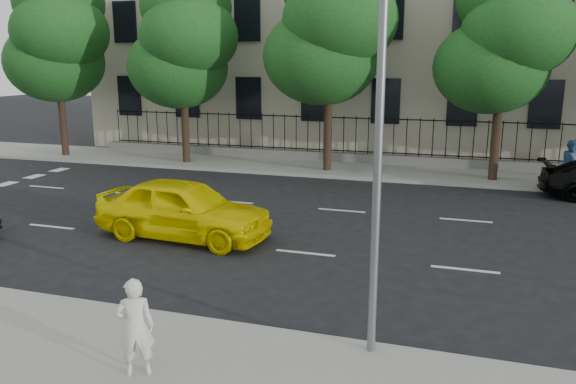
{
  "coord_description": "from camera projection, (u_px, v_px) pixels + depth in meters",
  "views": [
    {
      "loc": [
        3.74,
        -10.93,
        4.9
      ],
      "look_at": [
        -0.63,
        3.0,
        1.49
      ],
      "focal_mm": 35.0,
      "sensor_mm": 36.0,
      "label": 1
    }
  ],
  "objects": [
    {
      "name": "near_sidewalk",
      "position": [
        191.0,
        383.0,
        8.63
      ],
      "size": [
        60.0,
        4.0,
        0.15
      ],
      "primitive_type": "cube",
      "color": "gray",
      "rests_on": "ground"
    },
    {
      "name": "ground",
      "position": [
        275.0,
        289.0,
        12.36
      ],
      "size": [
        120.0,
        120.0,
        0.0
      ],
      "primitive_type": "plane",
      "color": "black",
      "rests_on": "ground"
    },
    {
      "name": "woman_near",
      "position": [
        135.0,
        327.0,
        8.56
      ],
      "size": [
        0.69,
        0.61,
        1.58
      ],
      "primitive_type": "imported",
      "rotation": [
        0.0,
        0.0,
        3.64
      ],
      "color": "silver",
      "rests_on": "near_sidewalk"
    },
    {
      "name": "tree_c",
      "position": [
        331.0,
        25.0,
        23.89
      ],
      "size": [
        5.89,
        5.5,
        9.8
      ],
      "color": "#382619",
      "rests_on": "far_sidewalk"
    },
    {
      "name": "lane_markings",
      "position": [
        326.0,
        229.0,
        16.77
      ],
      "size": [
        49.6,
        4.62,
        0.01
      ],
      "primitive_type": null,
      "color": "silver",
      "rests_on": "ground"
    },
    {
      "name": "far_sidewalk",
      "position": [
        374.0,
        171.0,
        25.35
      ],
      "size": [
        60.0,
        4.0,
        0.15
      ],
      "primitive_type": "cube",
      "color": "gray",
      "rests_on": "ground"
    },
    {
      "name": "tree_d",
      "position": [
        505.0,
        37.0,
        21.98
      ],
      "size": [
        5.34,
        4.94,
        8.84
      ],
      "color": "#382619",
      "rests_on": "far_sidewalk"
    },
    {
      "name": "tree_b",
      "position": [
        184.0,
        40.0,
        26.06
      ],
      "size": [
        5.53,
        5.12,
        8.97
      ],
      "color": "#382619",
      "rests_on": "far_sidewalk"
    },
    {
      "name": "pedestrian_far",
      "position": [
        571.0,
        163.0,
        21.8
      ],
      "size": [
        0.76,
        0.93,
        1.8
      ],
      "primitive_type": "imported",
      "rotation": [
        0.0,
        0.0,
        1.48
      ],
      "color": "#315B94",
      "rests_on": "far_sidewalk"
    },
    {
      "name": "yellow_taxi",
      "position": [
        183.0,
        209.0,
        15.77
      ],
      "size": [
        5.15,
        2.36,
        1.71
      ],
      "primitive_type": "imported",
      "rotation": [
        0.0,
        0.0,
        1.5
      ],
      "color": "#F6E100",
      "rests_on": "ground"
    },
    {
      "name": "street_light",
      "position": [
        387.0,
        45.0,
        8.82
      ],
      "size": [
        0.25,
        3.32,
        8.05
      ],
      "color": "slate",
      "rests_on": "near_sidewalk"
    },
    {
      "name": "iron_fence",
      "position": [
        380.0,
        153.0,
        26.8
      ],
      "size": [
        30.0,
        0.5,
        2.2
      ],
      "color": "slate",
      "rests_on": "far_sidewalk"
    },
    {
      "name": "tree_a",
      "position": [
        58.0,
        36.0,
        28.04
      ],
      "size": [
        5.71,
        5.31,
        9.39
      ],
      "color": "#382619",
      "rests_on": "far_sidewalk"
    }
  ]
}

